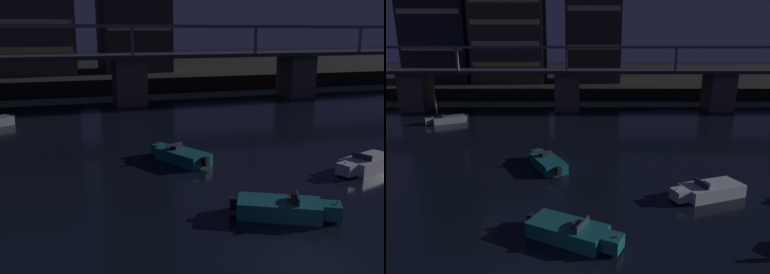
% 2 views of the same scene
% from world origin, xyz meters
% --- Properties ---
extents(far_riverbank, '(240.00, 80.00, 2.20)m').
position_xyz_m(far_riverbank, '(0.00, 87.90, 1.10)').
color(far_riverbank, black).
rests_on(far_riverbank, ground).
extents(river_bridge, '(96.83, 6.40, 9.38)m').
position_xyz_m(river_bridge, '(0.00, 39.90, 4.13)').
color(river_bridge, '#605B51').
rests_on(river_bridge, ground).
extents(tower_west_tall, '(13.85, 9.36, 19.66)m').
position_xyz_m(tower_west_tall, '(-12.04, 59.11, 11.88)').
color(tower_west_tall, '#423D38').
rests_on(tower_west_tall, far_riverbank).
extents(speedboat_near_left, '(5.12, 3.00, 1.16)m').
position_xyz_m(speedboat_near_left, '(9.96, 9.35, 0.41)').
color(speedboat_near_left, silver).
rests_on(speedboat_near_left, ground).
extents(speedboat_near_center, '(4.85, 3.64, 1.16)m').
position_xyz_m(speedboat_near_center, '(-14.81, 30.74, 0.41)').
color(speedboat_near_center, gray).
rests_on(speedboat_near_center, ground).
extents(speedboat_near_right, '(4.93, 3.44, 1.16)m').
position_xyz_m(speedboat_near_right, '(1.25, 4.43, 0.41)').
color(speedboat_near_right, '#196066').
rests_on(speedboat_near_right, ground).
extents(speedboat_mid_left, '(3.36, 4.96, 1.16)m').
position_xyz_m(speedboat_mid_left, '(-0.87, 14.69, 0.41)').
color(speedboat_mid_left, '#196066').
rests_on(speedboat_mid_left, ground).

